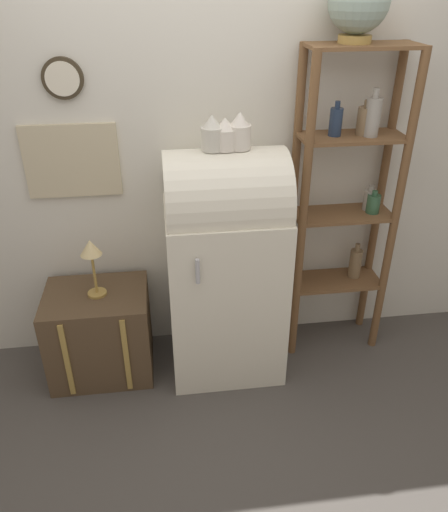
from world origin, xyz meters
TOP-DOWN VIEW (x-y plane):
  - ground_plane at (0.00, 0.00)m, footprint 12.00×12.00m
  - wall_back at (-0.01, 0.57)m, footprint 7.00×0.09m
  - refrigerator at (-0.00, 0.26)m, footprint 0.67×0.62m
  - suitcase_trunk at (-0.77, 0.27)m, footprint 0.61×0.48m
  - shelf_unit at (0.75, 0.39)m, footprint 0.61×0.29m
  - globe at (0.68, 0.40)m, footprint 0.31×0.31m
  - vase_left at (-0.07, 0.26)m, footprint 0.12×0.12m
  - vase_center at (-0.00, 0.26)m, footprint 0.12×0.12m
  - vase_right at (0.08, 0.27)m, footprint 0.12×0.12m
  - desk_lamp at (-0.75, 0.27)m, footprint 0.12×0.12m

SIDE VIEW (x-z plane):
  - ground_plane at x=0.00m, z-range 0.00..0.00m
  - suitcase_trunk at x=-0.77m, z-range 0.00..0.56m
  - refrigerator at x=0.00m, z-range 0.03..1.43m
  - desk_lamp at x=-0.75m, z-range 0.65..1.01m
  - shelf_unit at x=0.75m, z-range 0.12..2.01m
  - wall_back at x=-0.01m, z-range 0.00..2.70m
  - vase_center at x=0.00m, z-range 1.40..1.57m
  - vase_left at x=-0.07m, z-range 1.40..1.58m
  - vase_right at x=0.08m, z-range 1.40..1.59m
  - globe at x=0.68m, z-range 1.90..2.25m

